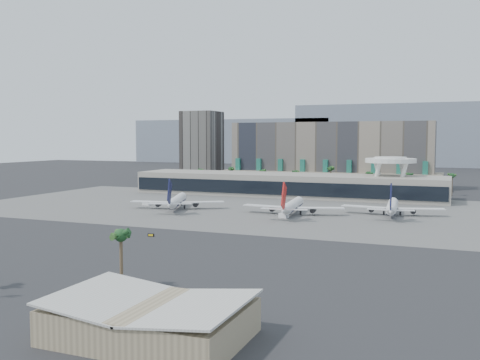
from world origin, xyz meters
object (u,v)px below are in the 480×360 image
at_px(airliner_centre, 292,206).
at_px(service_vehicle_a, 147,203).
at_px(airliner_right, 392,206).
at_px(service_vehicle_b, 284,216).
at_px(airliner_left, 177,201).
at_px(taxiway_sign, 151,235).

xyz_separation_m(airliner_centre, service_vehicle_a, (-72.61, 4.42, -2.85)).
bearing_deg(airliner_right, service_vehicle_a, -179.53).
relative_size(airliner_right, service_vehicle_b, 11.83).
bearing_deg(service_vehicle_a, airliner_left, -10.53).
bearing_deg(airliner_left, service_vehicle_a, 141.86).
distance_m(airliner_right, service_vehicle_a, 111.55).
xyz_separation_m(service_vehicle_a, service_vehicle_b, (71.89, -14.02, -0.04)).
distance_m(airliner_centre, taxiway_sign, 70.23).
height_order(airliner_left, airliner_right, airliner_left).
bearing_deg(airliner_right, service_vehicle_b, -153.69).
relative_size(airliner_left, airliner_centre, 0.96).
xyz_separation_m(airliner_left, taxiway_sign, (24.38, -61.90, -3.33)).
height_order(airliner_centre, service_vehicle_a, airliner_centre).
relative_size(airliner_centre, airliner_right, 1.02).
xyz_separation_m(airliner_centre, airliner_right, (38.53, 13.56, -0.10)).
distance_m(service_vehicle_a, taxiway_sign, 81.55).
height_order(airliner_centre, service_vehicle_b, airliner_centre).
distance_m(service_vehicle_b, taxiway_sign, 61.17).
height_order(airliner_right, service_vehicle_a, airliner_right).
height_order(airliner_left, airliner_centre, airliner_centre).
bearing_deg(taxiway_sign, airliner_centre, 53.29).
height_order(airliner_left, service_vehicle_b, airliner_left).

